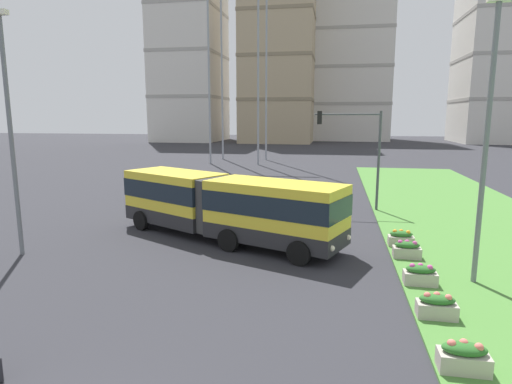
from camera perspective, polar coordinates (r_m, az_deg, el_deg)
The scene contains 14 objects.
articulated_bus at distance 20.34m, azimuth -4.23°, elevation -1.79°, with size 11.70×7.22×3.00m.
car_navy_sedan at distance 31.13m, azimuth -9.49°, elevation 0.53°, with size 4.58×2.43×1.58m.
flower_planter_1 at distance 11.44m, azimuth 25.81°, elevation -19.05°, with size 1.10×0.56×0.74m.
flower_planter_2 at distance 13.80m, azimuth 22.83°, elevation -13.72°, with size 1.10×0.56×0.74m.
flower_planter_3 at distance 16.08m, azimuth 20.94°, elevation -10.20°, with size 1.10×0.56×0.74m.
flower_planter_4 at distance 18.79m, azimuth 19.37°, elevation -7.19°, with size 1.10×0.56×0.74m.
flower_planter_5 at distance 20.39m, azimuth 18.66°, elevation -5.82°, with size 1.10×0.56×0.74m.
traffic_light_far_right at distance 27.13m, azimuth 13.32°, elevation 6.38°, with size 4.01×0.28×6.12m.
streetlight_left at distance 20.25m, azimuth -29.81°, elevation 7.53°, with size 0.70×0.28×9.88m.
streetlight_median at distance 16.24m, azimuth 28.26°, elevation 6.78°, with size 0.70×0.28×9.54m.
apartment_tower_west at distance 108.10m, azimuth -8.85°, elevation 19.90°, with size 14.56×18.79×49.23m.
apartment_tower_westcentre at distance 100.50m, azimuth 3.00°, elevation 19.60°, with size 15.79×15.85×45.17m.
apartment_tower_centre at distance 113.24m, azimuth 12.66°, elevation 17.48°, with size 18.04×18.51×42.00m.
apartment_tower_eastcentre at distance 111.90m, azimuth 29.57°, elevation 15.01°, with size 16.29×18.55×36.04m.
Camera 1 is at (4.52, -5.06, 5.79)m, focal length 30.19 mm.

